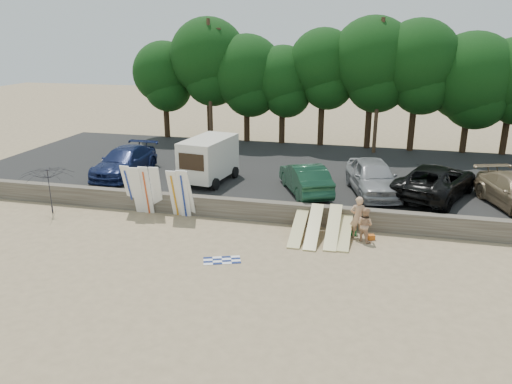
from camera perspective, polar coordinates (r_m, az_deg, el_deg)
ground at (r=21.28m, az=6.89°, el=-6.76°), size 120.00×120.00×0.00m
seawall at (r=23.85m, az=7.84°, el=-2.72°), size 44.00×0.50×1.00m
parking_lot at (r=31.00m, az=9.35°, el=1.78°), size 44.00×14.50×0.70m
treeline at (r=36.90m, az=11.48°, el=13.66°), size 32.94×6.17×9.22m
utility_poles at (r=35.41m, az=13.83°, el=11.89°), size 25.80×0.26×9.00m
box_trailer at (r=28.05m, az=-5.43°, el=3.93°), size 2.69×4.16×2.49m
car_0 at (r=30.43m, az=-14.80°, el=3.36°), size 2.26×5.53×1.60m
car_1 at (r=26.25m, az=5.65°, el=1.57°), size 3.54×5.06×1.58m
car_2 at (r=26.66m, az=13.20°, el=1.69°), size 3.45×5.69×1.81m
car_3 at (r=27.02m, az=19.80°, el=1.20°), size 5.04×6.78×1.71m
surfboard_upright_0 at (r=26.06m, az=-14.25°, el=0.44°), size 0.55×0.80×2.52m
surfboard_upright_1 at (r=25.56m, az=-13.40°, el=0.18°), size 0.56×0.75×2.53m
surfboard_upright_2 at (r=25.42m, az=-12.44°, el=0.19°), size 0.51×0.57×2.56m
surfboard_upright_3 at (r=25.39m, az=-11.31°, el=0.22°), size 0.60×0.75×2.54m
surfboard_upright_4 at (r=24.78m, az=-9.30°, el=-0.15°), size 0.52×0.83×2.50m
surfboard_upright_5 at (r=24.62m, az=-7.86°, el=-0.20°), size 0.58×0.87×2.50m
surfboard_upright_6 at (r=24.59m, az=-8.29°, el=-0.20°), size 0.54×0.72×2.54m
surfboard_low_0 at (r=22.54m, az=4.87°, el=-4.06°), size 0.56×2.91×0.86m
surfboard_low_1 at (r=22.29m, az=6.61°, el=-3.93°), size 0.56×2.81×1.18m
surfboard_low_2 at (r=22.36m, az=8.80°, el=-3.96°), size 0.56×2.81×1.18m
surfboard_low_3 at (r=22.50m, az=10.11°, el=-4.37°), size 0.56×2.92×0.82m
beachgoer_a at (r=22.60m, az=11.58°, el=-2.85°), size 0.76×0.56×1.94m
beachgoer_b at (r=22.34m, az=12.34°, el=-3.66°), size 0.96×0.90×1.56m
cooler at (r=23.18m, az=10.94°, el=-4.42°), size 0.40×0.32×0.32m
gear_bag at (r=22.83m, az=13.03°, el=-5.05°), size 0.36×0.33×0.22m
beach_towel at (r=20.40m, az=-3.91°, el=-7.79°), size 1.93×1.93×0.00m
beach_umbrella at (r=27.17m, az=-22.59°, el=0.20°), size 3.48×3.45×2.42m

